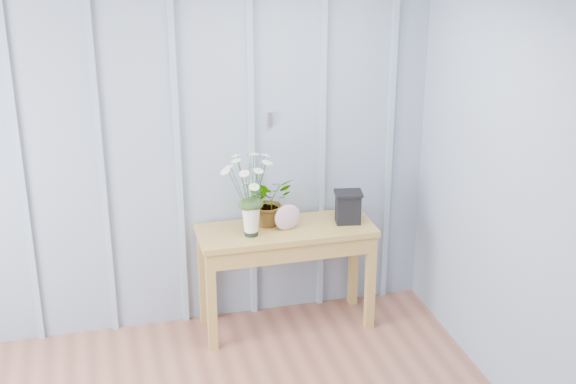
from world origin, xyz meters
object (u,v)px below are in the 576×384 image
object	(u,v)px
felt_disc_vessel	(287,217)
carved_box	(348,207)
sideboard	(286,243)
daisy_vase	(250,185)

from	to	relation	value
felt_disc_vessel	carved_box	world-z (taller)	carved_box
felt_disc_vessel	carved_box	distance (m)	0.43
sideboard	carved_box	bearing A→B (deg)	-2.00
felt_disc_vessel	sideboard	bearing A→B (deg)	83.47
carved_box	daisy_vase	bearing A→B (deg)	-176.46
felt_disc_vessel	carved_box	xyz separation A→B (m)	(0.43, 0.02, 0.02)
sideboard	daisy_vase	xyz separation A→B (m)	(-0.25, -0.06, 0.47)
sideboard	felt_disc_vessel	world-z (taller)	felt_disc_vessel
felt_disc_vessel	carved_box	size ratio (longest dim) A/B	0.81
sideboard	carved_box	xyz separation A→B (m)	(0.43, -0.02, 0.23)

